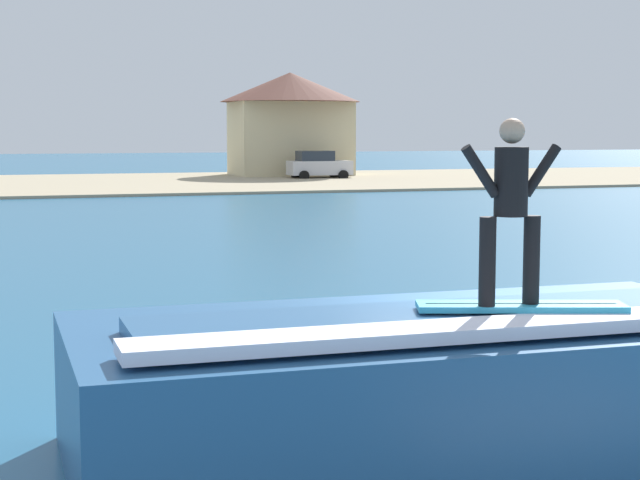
% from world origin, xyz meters
% --- Properties ---
extents(ground_plane, '(260.00, 260.00, 0.00)m').
position_xyz_m(ground_plane, '(0.00, 0.00, 0.00)').
color(ground_plane, '#245E83').
extents(wave_crest, '(7.03, 3.31, 1.53)m').
position_xyz_m(wave_crest, '(-1.11, -1.17, 0.72)').
color(wave_crest, '#2A5A8A').
rests_on(wave_crest, ground_plane).
extents(surfboard, '(2.03, 1.03, 0.06)m').
position_xyz_m(surfboard, '(-0.38, -1.72, 1.56)').
color(surfboard, '#33A5CC').
rests_on(surfboard, wave_crest).
extents(surfer, '(1.04, 0.32, 1.77)m').
position_xyz_m(surfer, '(-0.52, -1.75, 2.58)').
color(surfer, black).
rests_on(surfer, surfboard).
extents(shoreline_bank, '(120.00, 23.21, 0.14)m').
position_xyz_m(shoreline_bank, '(0.00, 51.07, 0.07)').
color(shoreline_bank, tan).
rests_on(shoreline_bank, ground_plane).
extents(car_far_shore, '(4.01, 2.04, 1.86)m').
position_xyz_m(car_far_shore, '(14.80, 52.55, 0.94)').
color(car_far_shore, silver).
rests_on(car_far_shore, ground_plane).
extents(house_gabled_white, '(9.51, 9.51, 7.05)m').
position_xyz_m(house_gabled_white, '(14.25, 57.16, 4.21)').
color(house_gabled_white, beige).
rests_on(house_gabled_white, ground_plane).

